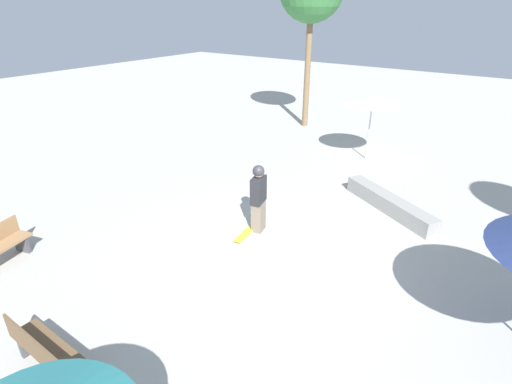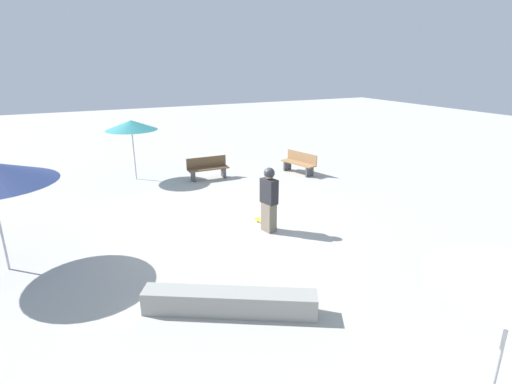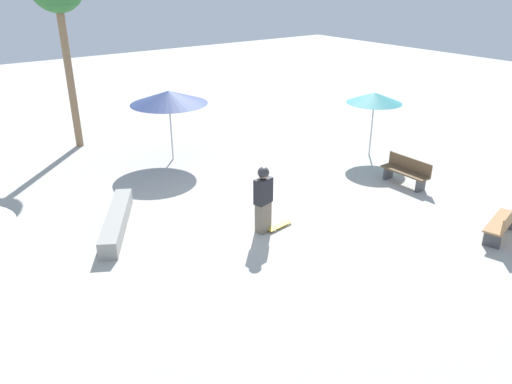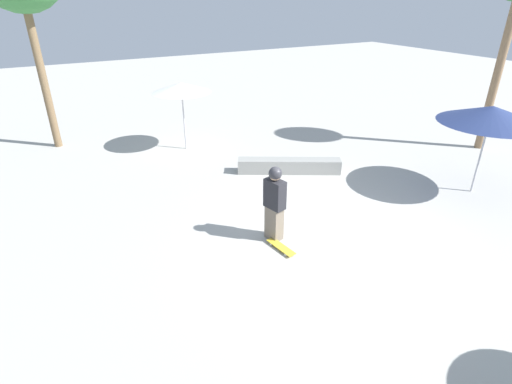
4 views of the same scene
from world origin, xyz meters
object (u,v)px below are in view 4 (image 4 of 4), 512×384
Objects in this scene: skater_main at (275,201)px; skateboard at (281,247)px; concrete_ledge at (289,166)px; shade_umbrella_white at (181,88)px; shade_umbrella_navy at (491,115)px.

skateboard is at bearing -24.88° from skater_main.
skater_main is at bearing 51.52° from concrete_ledge.
skater_main is at bearing 160.58° from skateboard.
concrete_ledge is (-2.46, -3.44, 0.16)m from skateboard.
shade_umbrella_white is (2.09, -3.61, 1.97)m from concrete_ledge.
shade_umbrella_white reaches higher than concrete_ledge.
skater_main reaches higher than skateboard.
shade_umbrella_white is (-0.28, -6.59, 1.23)m from skater_main.
skateboard is at bearing 86.97° from shade_umbrella_white.
shade_umbrella_white reaches higher than skater_main.
shade_umbrella_navy is at bearing 129.24° from shade_umbrella_white.
skater_main is 0.76× the size of shade_umbrella_white.
skater_main is 6.36m from shade_umbrella_navy.
shade_umbrella_navy reaches higher than skater_main.
skater_main is 1.02m from skateboard.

